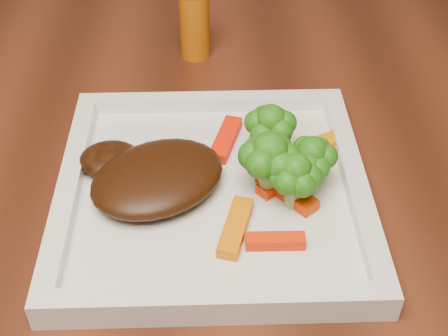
{
  "coord_description": "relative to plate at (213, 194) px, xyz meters",
  "views": [
    {
      "loc": [
        -0.01,
        -0.54,
        1.14
      ],
      "look_at": [
        0.01,
        -0.13,
        0.79
      ],
      "focal_mm": 50.0,
      "sensor_mm": 36.0,
      "label": 1
    }
  ],
  "objects": [
    {
      "name": "plate",
      "position": [
        0.0,
        0.0,
        0.0
      ],
      "size": [
        0.27,
        0.27,
        0.01
      ],
      "primitive_type": "cube",
      "color": "white",
      "rests_on": "dining_table"
    },
    {
      "name": "steak",
      "position": [
        -0.05,
        0.0,
        0.02
      ],
      "size": [
        0.15,
        0.15,
        0.03
      ],
      "primitive_type": "ellipsoid",
      "rotation": [
        0.0,
        0.0,
        0.57
      ],
      "color": "#361808",
      "rests_on": "plate"
    },
    {
      "name": "broccoli_0",
      "position": [
        0.05,
        0.04,
        0.04
      ],
      "size": [
        0.06,
        0.06,
        0.07
      ],
      "primitive_type": null,
      "rotation": [
        0.0,
        0.0,
        -0.16
      ],
      "color": "#1C7613",
      "rests_on": "plate"
    },
    {
      "name": "broccoli_1",
      "position": [
        0.09,
        0.0,
        0.04
      ],
      "size": [
        0.06,
        0.06,
        0.06
      ],
      "primitive_type": null,
      "rotation": [
        0.0,
        0.0,
        0.27
      ],
      "color": "#337313",
      "rests_on": "plate"
    },
    {
      "name": "broccoli_2",
      "position": [
        0.07,
        -0.02,
        0.04
      ],
      "size": [
        0.06,
        0.06,
        0.06
      ],
      "primitive_type": null,
      "rotation": [
        0.0,
        0.0,
        -0.18
      ],
      "color": "#2A5C0F",
      "rests_on": "plate"
    },
    {
      "name": "broccoli_3",
      "position": [
        0.05,
        -0.0,
        0.04
      ],
      "size": [
        0.07,
        0.07,
        0.06
      ],
      "primitive_type": null,
      "rotation": [
        0.0,
        0.0,
        -0.27
      ],
      "color": "#266010",
      "rests_on": "plate"
    },
    {
      "name": "carrot_0",
      "position": [
        0.05,
        -0.07,
        0.01
      ],
      "size": [
        0.05,
        0.01,
        0.01
      ],
      "primitive_type": "cube",
      "rotation": [
        0.0,
        0.0,
        -0.01
      ],
      "color": "red",
      "rests_on": "plate"
    },
    {
      "name": "carrot_2",
      "position": [
        0.02,
        -0.05,
        0.01
      ],
      "size": [
        0.03,
        0.07,
        0.01
      ],
      "primitive_type": "cube",
      "rotation": [
        0.0,
        0.0,
        1.3
      ],
      "color": "#D96C03",
      "rests_on": "plate"
    },
    {
      "name": "carrot_3",
      "position": [
        0.1,
        0.05,
        0.01
      ],
      "size": [
        0.06,
        0.04,
        0.01
      ],
      "primitive_type": "cube",
      "rotation": [
        0.0,
        0.0,
        0.45
      ],
      "color": "orange",
      "rests_on": "plate"
    },
    {
      "name": "carrot_4",
      "position": [
        0.01,
        0.06,
        0.01
      ],
      "size": [
        0.03,
        0.07,
        0.01
      ],
      "primitive_type": "cube",
      "rotation": [
        0.0,
        0.0,
        1.27
      ],
      "color": "#F31903",
      "rests_on": "plate"
    },
    {
      "name": "carrot_5",
      "position": [
        0.06,
        -0.01,
        0.01
      ],
      "size": [
        0.05,
        0.06,
        0.01
      ],
      "primitive_type": "cube",
      "rotation": [
        0.0,
        0.0,
        -0.88
      ],
      "color": "red",
      "rests_on": "plate"
    },
    {
      "name": "carrot_6",
      "position": [
        0.06,
        0.01,
        0.01
      ],
      "size": [
        0.05,
        0.05,
        0.01
      ],
      "primitive_type": "cube",
      "rotation": [
        0.0,
        0.0,
        0.7
      ],
      "color": "red",
      "rests_on": "plate"
    },
    {
      "name": "spice_shaker",
      "position": [
        -0.02,
        0.25,
        0.04
      ],
      "size": [
        0.04,
        0.04,
        0.09
      ],
      "primitive_type": "cylinder",
      "rotation": [
        0.0,
        0.0,
        -0.03
      ],
      "color": "#AB5409",
      "rests_on": "dining_table"
    }
  ]
}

